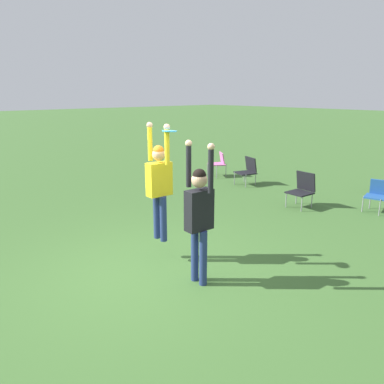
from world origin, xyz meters
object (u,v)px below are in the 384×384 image
Objects in this scene: frisbee at (169,131)px; camping_chair_4 at (219,162)px; person_jumping at (159,180)px; camping_chair_2 at (302,188)px; camping_chair_1 at (378,193)px; camping_chair_3 at (248,169)px; person_defending at (199,210)px.

frisbee is 7.43m from camping_chair_4.
camping_chair_2 is at bearing 5.02° from person_jumping.
person_jumping is at bearing 62.27° from camping_chair_1.
frisbee is 5.00m from camping_chair_2.
camping_chair_3 is at bearing 118.51° from frisbee.
person_jumping is at bearing -90.00° from person_defending.
camping_chair_4 is at bearing 9.28° from camping_chair_3.
camping_chair_3 is at bearing -142.38° from person_defending.
camping_chair_1 is at bearing -140.44° from camping_chair_2.
camping_chair_3 is at bearing -153.82° from camping_chair_4.
camping_chair_3 is 1.05× the size of camping_chair_4.
camping_chair_3 reaches higher than camping_chair_4.
camping_chair_2 is 1.04× the size of camping_chair_3.
person_defending is 2.79× the size of camping_chair_1.
person_jumping is 0.92× the size of person_defending.
camping_chair_1 is 4.01m from camping_chair_3.
person_jumping reaches higher than person_defending.
camping_chair_1 is 0.91× the size of camping_chair_3.
person_defending is 9.43× the size of frisbee.
person_defending is 2.45× the size of camping_chair_2.
person_defending is 2.68× the size of camping_chair_4.
camping_chair_3 is (-3.74, 5.53, -0.69)m from person_defending.
camping_chair_3 is (-4.00, -0.22, 0.02)m from camping_chair_1.
person_defending reaches higher than camping_chair_3.
person_defending is 2.54× the size of camping_chair_3.
person_jumping is 5.93m from camping_chair_1.
camping_chair_4 is at bearing -10.32° from camping_chair_2.
frisbee is at bearing 99.15° from camping_chair_2.
camping_chair_2 is (-0.12, 4.64, -0.94)m from person_jumping.
person_defending is 1.36m from frisbee.
camping_chair_4 is (-4.04, 1.02, -0.00)m from camping_chair_2.
camping_chair_3 is (-2.97, 5.47, -1.81)m from frisbee.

